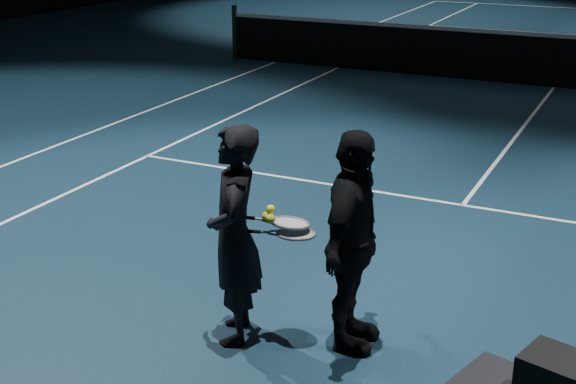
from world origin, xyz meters
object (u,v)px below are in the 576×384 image
(player_b, at_px, (352,242))
(racket_lower, at_px, (296,234))
(player_a, at_px, (234,235))
(tennis_balls, at_px, (269,215))
(racket_upper, at_px, (290,223))

(player_b, relative_size, racket_lower, 2.42)
(racket_lower, bearing_deg, player_a, 180.00)
(player_a, xyz_separation_m, racket_lower, (0.43, 0.13, 0.04))
(player_a, relative_size, racket_lower, 2.42)
(player_a, distance_m, player_b, 0.85)
(player_a, height_order, tennis_balls, player_a)
(racket_lower, bearing_deg, racket_upper, 141.34)
(tennis_balls, bearing_deg, racket_upper, 30.84)
(racket_lower, relative_size, racket_upper, 1.00)
(player_b, xyz_separation_m, racket_upper, (-0.44, -0.10, 0.11))
(player_a, xyz_separation_m, racket_upper, (0.37, 0.16, 0.11))
(racket_upper, bearing_deg, player_a, -178.29)
(racket_lower, distance_m, racket_upper, 0.09)
(racket_lower, bearing_deg, player_b, 0.00)
(player_a, xyz_separation_m, player_b, (0.81, 0.25, 0.00))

